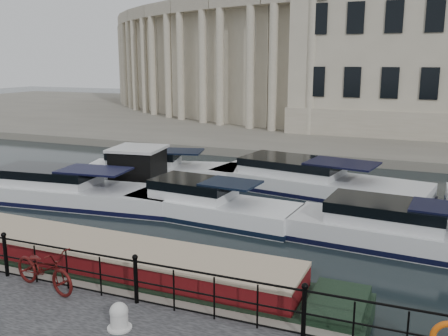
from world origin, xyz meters
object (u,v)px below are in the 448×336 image
Objects in this scene: harbour_hut at (138,171)px; narrowboat at (83,266)px; bicycle at (44,268)px; mooring_bollard at (119,317)px.

narrowboat is at bearing -75.47° from harbour_hut.
bicycle is 0.60× the size of harbour_hut.
narrowboat reaches higher than mooring_bollard.
narrowboat is 9.86m from harbour_hut.
narrowboat is at bearing 138.28° from mooring_bollard.
mooring_bollard is at bearing -40.89° from narrowboat.
harbour_hut reaches higher than mooring_bollard.
narrowboat is 4.52× the size of harbour_hut.
mooring_bollard is 0.17× the size of harbour_hut.
bicycle is 0.13× the size of narrowboat.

